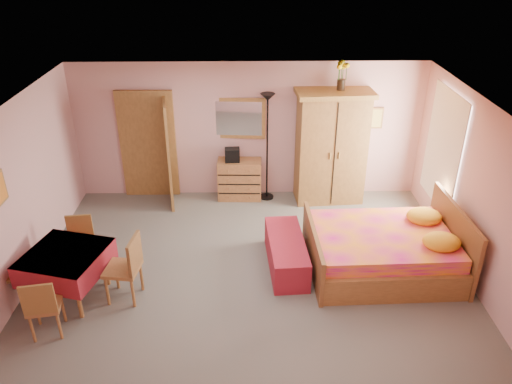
{
  "coord_description": "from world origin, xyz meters",
  "views": [
    {
      "loc": [
        -0.02,
        -6.34,
        4.62
      ],
      "look_at": [
        0.1,
        0.3,
        1.15
      ],
      "focal_mm": 35.0,
      "sensor_mm": 36.0,
      "label": 1
    }
  ],
  "objects_px": {
    "sunflower_vase": "(342,75)",
    "chair_west": "(17,270)",
    "floor_lamp": "(267,148)",
    "bed": "(383,240)",
    "dining_table": "(69,275)",
    "chair_south": "(45,304)",
    "chair_north": "(80,245)",
    "wall_mirror": "(239,118)",
    "chair_east": "(122,268)",
    "bench": "(286,253)",
    "stereo": "(232,155)",
    "chest_of_drawers": "(240,179)",
    "wardrobe": "(331,147)"
  },
  "relations": [
    {
      "from": "bed",
      "to": "chair_north",
      "type": "distance_m",
      "value": 4.58
    },
    {
      "from": "chair_south",
      "to": "chair_west",
      "type": "height_order",
      "value": "chair_west"
    },
    {
      "from": "wall_mirror",
      "to": "sunflower_vase",
      "type": "relative_size",
      "value": 1.91
    },
    {
      "from": "floor_lamp",
      "to": "sunflower_vase",
      "type": "bearing_deg",
      "value": -0.85
    },
    {
      "from": "chair_south",
      "to": "chest_of_drawers",
      "type": "bearing_deg",
      "value": 46.69
    },
    {
      "from": "bench",
      "to": "dining_table",
      "type": "relative_size",
      "value": 1.41
    },
    {
      "from": "dining_table",
      "to": "chair_west",
      "type": "distance_m",
      "value": 0.69
    },
    {
      "from": "chest_of_drawers",
      "to": "bench",
      "type": "bearing_deg",
      "value": -70.25
    },
    {
      "from": "wardrobe",
      "to": "chair_south",
      "type": "distance_m",
      "value": 5.5
    },
    {
      "from": "chest_of_drawers",
      "to": "dining_table",
      "type": "bearing_deg",
      "value": -127.02
    },
    {
      "from": "stereo",
      "to": "bench",
      "type": "bearing_deg",
      "value": -68.88
    },
    {
      "from": "wall_mirror",
      "to": "bed",
      "type": "xyz_separation_m",
      "value": [
        2.19,
        -2.56,
        -1.04
      ]
    },
    {
      "from": "floor_lamp",
      "to": "bed",
      "type": "height_order",
      "value": "floor_lamp"
    },
    {
      "from": "chair_east",
      "to": "sunflower_vase",
      "type": "bearing_deg",
      "value": -41.41
    },
    {
      "from": "stereo",
      "to": "dining_table",
      "type": "xyz_separation_m",
      "value": [
        -2.23,
        -2.93,
        -0.54
      ]
    },
    {
      "from": "bed",
      "to": "chair_south",
      "type": "relative_size",
      "value": 2.52
    },
    {
      "from": "floor_lamp",
      "to": "bench",
      "type": "bearing_deg",
      "value": -84.47
    },
    {
      "from": "sunflower_vase",
      "to": "bench",
      "type": "distance_m",
      "value": 3.29
    },
    {
      "from": "dining_table",
      "to": "chair_east",
      "type": "xyz_separation_m",
      "value": [
        0.77,
        -0.04,
        0.13
      ]
    },
    {
      "from": "chair_north",
      "to": "chair_east",
      "type": "xyz_separation_m",
      "value": [
        0.8,
        -0.7,
        0.08
      ]
    },
    {
      "from": "wardrobe",
      "to": "chest_of_drawers",
      "type": "bearing_deg",
      "value": 173.38
    },
    {
      "from": "sunflower_vase",
      "to": "chair_west",
      "type": "bearing_deg",
      "value": -148.61
    },
    {
      "from": "wall_mirror",
      "to": "stereo",
      "type": "bearing_deg",
      "value": -116.29
    },
    {
      "from": "floor_lamp",
      "to": "sunflower_vase",
      "type": "xyz_separation_m",
      "value": [
        1.28,
        -0.02,
        1.37
      ]
    },
    {
      "from": "wall_mirror",
      "to": "chair_south",
      "type": "xyz_separation_m",
      "value": [
        -2.43,
        -3.87,
        -1.11
      ]
    },
    {
      "from": "bed",
      "to": "chair_north",
      "type": "bearing_deg",
      "value": 177.21
    },
    {
      "from": "floor_lamp",
      "to": "chair_east",
      "type": "distance_m",
      "value": 3.68
    },
    {
      "from": "sunflower_vase",
      "to": "chair_south",
      "type": "bearing_deg",
      "value": -139.46
    },
    {
      "from": "wall_mirror",
      "to": "floor_lamp",
      "type": "distance_m",
      "value": 0.76
    },
    {
      "from": "wall_mirror",
      "to": "chair_north",
      "type": "xyz_separation_m",
      "value": [
        -2.39,
        -2.49,
        -1.13
      ]
    },
    {
      "from": "sunflower_vase",
      "to": "floor_lamp",
      "type": "bearing_deg",
      "value": 179.15
    },
    {
      "from": "chair_east",
      "to": "bench",
      "type": "bearing_deg",
      "value": -65.45
    },
    {
      "from": "wardrobe",
      "to": "sunflower_vase",
      "type": "relative_size",
      "value": 4.14
    },
    {
      "from": "chest_of_drawers",
      "to": "wall_mirror",
      "type": "height_order",
      "value": "wall_mirror"
    },
    {
      "from": "wall_mirror",
      "to": "sunflower_vase",
      "type": "distance_m",
      "value": 2.02
    },
    {
      "from": "chair_south",
      "to": "chair_east",
      "type": "xyz_separation_m",
      "value": [
        0.84,
        0.67,
        0.06
      ]
    },
    {
      "from": "chest_of_drawers",
      "to": "sunflower_vase",
      "type": "distance_m",
      "value": 2.71
    },
    {
      "from": "bed",
      "to": "chair_west",
      "type": "distance_m",
      "value": 5.26
    },
    {
      "from": "chest_of_drawers",
      "to": "chair_west",
      "type": "relative_size",
      "value": 0.84
    },
    {
      "from": "bed",
      "to": "chair_north",
      "type": "relative_size",
      "value": 2.63
    },
    {
      "from": "dining_table",
      "to": "chair_east",
      "type": "relative_size",
      "value": 1.01
    },
    {
      "from": "chair_north",
      "to": "chair_west",
      "type": "height_order",
      "value": "chair_west"
    },
    {
      "from": "stereo",
      "to": "sunflower_vase",
      "type": "relative_size",
      "value": 0.53
    },
    {
      "from": "wall_mirror",
      "to": "chest_of_drawers",
      "type": "bearing_deg",
      "value": -86.01
    },
    {
      "from": "stereo",
      "to": "chair_south",
      "type": "xyz_separation_m",
      "value": [
        -2.29,
        -3.64,
        -0.47
      ]
    },
    {
      "from": "bed",
      "to": "dining_table",
      "type": "bearing_deg",
      "value": -174.52
    },
    {
      "from": "stereo",
      "to": "chair_west",
      "type": "distance_m",
      "value": 4.18
    },
    {
      "from": "chest_of_drawers",
      "to": "stereo",
      "type": "bearing_deg",
      "value": -171.77
    },
    {
      "from": "bed",
      "to": "chair_west",
      "type": "height_order",
      "value": "bed"
    },
    {
      "from": "wall_mirror",
      "to": "chair_west",
      "type": "xyz_separation_m",
      "value": [
        -3.03,
        -3.2,
        -1.06
      ]
    }
  ]
}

